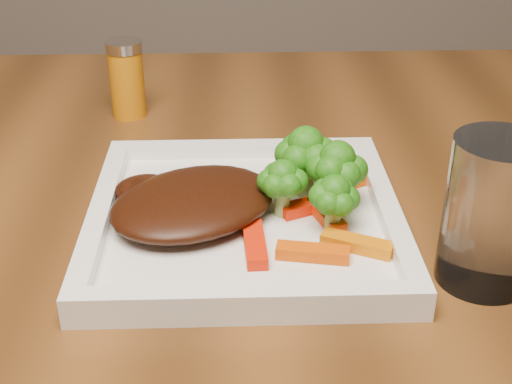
{
  "coord_description": "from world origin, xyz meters",
  "views": [
    {
      "loc": [
        0.08,
        -0.46,
        1.08
      ],
      "look_at": [
        0.1,
        0.08,
        0.79
      ],
      "focal_mm": 50.0,
      "sensor_mm": 36.0,
      "label": 1
    }
  ],
  "objects_px": {
    "spice_shaker": "(127,79)",
    "drinking_glass": "(492,213)",
    "steak": "(194,202)",
    "plate": "(245,223)"
  },
  "relations": [
    {
      "from": "steak",
      "to": "drinking_glass",
      "type": "relative_size",
      "value": 1.27
    },
    {
      "from": "plate",
      "to": "spice_shaker",
      "type": "xyz_separation_m",
      "value": [
        -0.13,
        0.27,
        0.04
      ]
    },
    {
      "from": "steak",
      "to": "drinking_glass",
      "type": "distance_m",
      "value": 0.25
    },
    {
      "from": "drinking_glass",
      "to": "spice_shaker",
      "type": "bearing_deg",
      "value": 132.68
    },
    {
      "from": "plate",
      "to": "steak",
      "type": "distance_m",
      "value": 0.05
    },
    {
      "from": "plate",
      "to": "steak",
      "type": "height_order",
      "value": "steak"
    },
    {
      "from": "spice_shaker",
      "to": "drinking_glass",
      "type": "bearing_deg",
      "value": -47.32
    },
    {
      "from": "steak",
      "to": "spice_shaker",
      "type": "xyz_separation_m",
      "value": [
        -0.09,
        0.26,
        0.02
      ]
    },
    {
      "from": "spice_shaker",
      "to": "plate",
      "type": "bearing_deg",
      "value": -63.27
    },
    {
      "from": "steak",
      "to": "spice_shaker",
      "type": "height_order",
      "value": "spice_shaker"
    }
  ]
}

